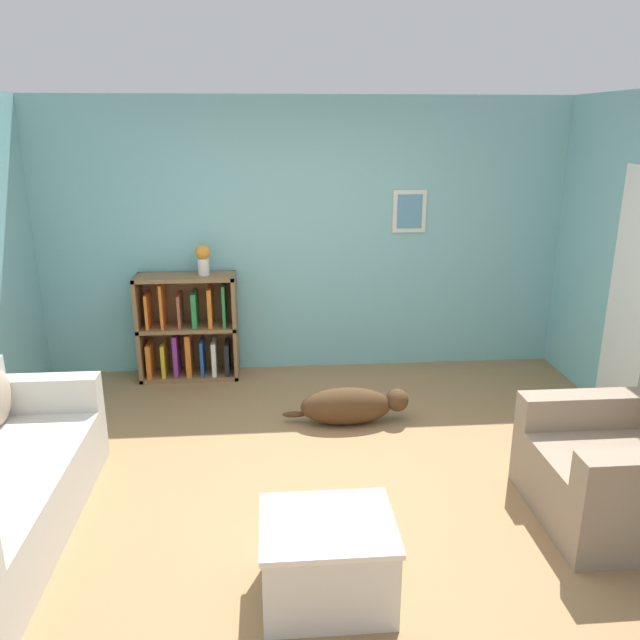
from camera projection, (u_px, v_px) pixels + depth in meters
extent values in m
plane|color=#997047|center=(325.00, 485.00, 4.23)|extent=(14.00, 14.00, 0.00)
cube|color=#7AB7BC|center=(304.00, 238.00, 5.98)|extent=(5.60, 0.10, 2.60)
cube|color=silver|center=(409.00, 211.00, 5.93)|extent=(0.32, 0.02, 0.40)
cube|color=#568EAD|center=(410.00, 211.00, 5.92)|extent=(0.24, 0.01, 0.32)
cube|color=white|center=(639.00, 304.00, 4.79)|extent=(0.02, 0.84, 2.05)
cube|color=beige|center=(40.00, 393.00, 4.37)|extent=(0.81, 0.16, 0.25)
cube|color=olive|center=(140.00, 328.00, 5.87)|extent=(0.04, 0.33, 1.01)
cube|color=olive|center=(235.00, 326.00, 5.94)|extent=(0.04, 0.33, 1.01)
cube|color=olive|center=(190.00, 322.00, 6.06)|extent=(0.93, 0.02, 1.01)
cube|color=olive|center=(191.00, 375.00, 6.05)|extent=(0.93, 0.33, 0.04)
cube|color=olive|center=(188.00, 327.00, 5.91)|extent=(0.93, 0.33, 0.04)
cube|color=olive|center=(185.00, 277.00, 5.76)|extent=(0.93, 0.33, 0.04)
cube|color=orange|center=(151.00, 360.00, 5.96)|extent=(0.04, 0.25, 0.34)
cube|color=orange|center=(148.00, 310.00, 5.82)|extent=(0.03, 0.25, 0.33)
cube|color=gold|center=(165.00, 359.00, 5.98)|extent=(0.04, 0.25, 0.34)
cube|color=orange|center=(163.00, 305.00, 5.81)|extent=(0.03, 0.25, 0.42)
cube|color=#7A2D84|center=(177.00, 355.00, 5.97)|extent=(0.04, 0.25, 0.43)
cube|color=brown|center=(180.00, 310.00, 5.84)|extent=(0.03, 0.25, 0.31)
cube|color=orange|center=(190.00, 354.00, 5.98)|extent=(0.05, 0.25, 0.43)
cube|color=#287A3D|center=(195.00, 309.00, 5.85)|extent=(0.05, 0.25, 0.33)
cube|color=#234C9E|center=(203.00, 357.00, 6.00)|extent=(0.03, 0.25, 0.36)
cube|color=orange|center=(211.00, 306.00, 5.86)|extent=(0.04, 0.25, 0.37)
cube|color=silver|center=(215.00, 358.00, 6.01)|extent=(0.04, 0.25, 0.35)
cube|color=#287A3D|center=(224.00, 305.00, 5.86)|extent=(0.03, 0.25, 0.40)
cube|color=black|center=(228.00, 358.00, 6.02)|extent=(0.04, 0.25, 0.33)
cube|color=gray|center=(621.00, 485.00, 3.84)|extent=(1.02, 0.97, 0.43)
cube|color=gray|center=(595.00, 409.00, 4.12)|extent=(1.02, 0.18, 0.22)
cube|color=silver|center=(327.00, 560.00, 3.17)|extent=(0.65, 0.53, 0.45)
cube|color=white|center=(327.00, 524.00, 3.10)|extent=(0.68, 0.56, 0.03)
ellipsoid|color=#472D19|center=(346.00, 406.00, 5.06)|extent=(0.74, 0.28, 0.31)
sphere|color=#472D19|center=(397.00, 400.00, 5.08)|extent=(0.19, 0.19, 0.19)
ellipsoid|color=#472D19|center=(294.00, 414.00, 5.09)|extent=(0.20, 0.05, 0.05)
cylinder|color=silver|center=(204.00, 267.00, 5.75)|extent=(0.11, 0.11, 0.16)
sphere|color=orange|center=(203.00, 252.00, 5.71)|extent=(0.14, 0.14, 0.14)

